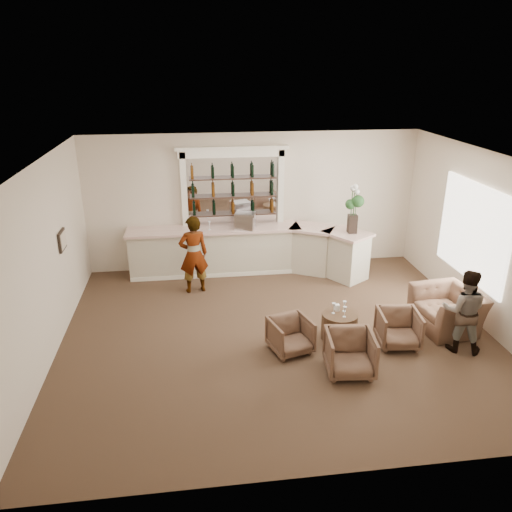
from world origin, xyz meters
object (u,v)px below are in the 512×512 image
Objects in this scene: armchair_right at (398,328)px; espresso_machine at (245,221)px; sommelier at (194,255)px; flower_vase at (354,206)px; guest at (464,311)px; armchair_far at (447,310)px; armchair_left at (290,335)px; bar_counter at (249,250)px; armchair_center at (350,353)px; cocktail_table at (339,326)px.

espresso_machine is (-2.37, 3.62, 1.00)m from armchair_right.
sommelier is 1.57m from espresso_machine.
sommelier is 3.76m from flower_vase.
guest is 0.85m from armchair_far.
sommelier is 3.23m from armchair_left.
armchair_left is at bearing -124.04° from flower_vase.
flower_vase reaches higher than bar_counter.
bar_counter is 3.63m from armchair_left.
sommelier is 1.55× the size of flower_vase.
armchair_left is (-3.00, 0.34, -0.45)m from guest.
bar_counter is 7.24× the size of armchair_center.
armchair_center is (0.84, -0.77, 0.04)m from armchair_left.
bar_counter is 8.22× the size of armchair_left.
armchair_center reaches higher than armchair_left.
armchair_right is at bearing 7.19° from guest.
sommelier is at bearing 104.49° from armchair_left.
bar_counter reaches higher than armchair_right.
bar_counter is 4.53m from armchair_center.
armchair_center reaches higher than armchair_right.
guest reaches higher than cocktail_table.
sommelier is at bearing -10.40° from guest.
guest is 3.48× the size of espresso_machine.
bar_counter reaches higher than cocktail_table.
flower_vase is (1.02, 2.64, 1.53)m from cocktail_table.
sommelier is at bearing -176.16° from flower_vase.
armchair_right is 0.61× the size of armchair_far.
armchair_right is at bearing -75.97° from armchair_far.
armchair_left is at bearing -85.38° from bar_counter.
espresso_machine is at bearing -25.96° from guest.
armchair_center is 1.08× the size of armchair_right.
flower_vase is at bearing 4.33° from espresso_machine.
armchair_center is at bearing -55.60° from espresso_machine.
armchair_far is at bearing -23.34° from espresso_machine.
sommelier is (-1.34, -0.88, 0.30)m from bar_counter.
sommelier is (-2.62, 2.40, 0.63)m from cocktail_table.
armchair_right is at bearing -38.28° from espresso_machine.
armchair_far reaches higher than cocktail_table.
armchair_left is (1.63, -2.73, -0.56)m from sommelier.
armchair_center is 1.79× the size of espresso_machine.
espresso_machine is (-1.24, 4.35, 0.98)m from armchair_center.
armchair_center is (-2.16, -0.43, -0.41)m from guest.
flower_vase reaches higher than armchair_center.
guest is 2.09× the size of armchair_right.
armchair_left is 1.14m from armchair_center.
armchair_left is 3.87m from flower_vase.
flower_vase is at bearing -163.89° from armchair_far.
armchair_left reaches higher than cocktail_table.
sommelier is at bearing -146.59° from bar_counter.
espresso_machine is at bearing 79.95° from armchair_left.
guest is at bearing -30.53° from espresso_machine.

